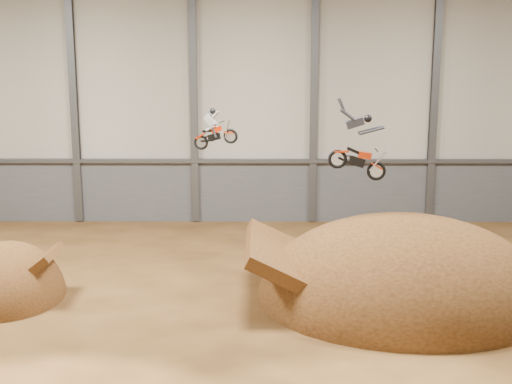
% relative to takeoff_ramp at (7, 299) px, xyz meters
% --- Properties ---
extents(floor, '(40.00, 40.00, 0.00)m').
position_rel_takeoff_ramp_xyz_m(floor, '(9.93, -2.41, 0.00)').
color(floor, '#462A12').
rests_on(floor, ground).
extents(back_wall, '(40.00, 0.10, 14.00)m').
position_rel_takeoff_ramp_xyz_m(back_wall, '(9.93, 12.59, 7.00)').
color(back_wall, '#B9B4A4').
rests_on(back_wall, ground).
extents(lower_band_back, '(39.80, 0.18, 3.50)m').
position_rel_takeoff_ramp_xyz_m(lower_band_back, '(9.93, 12.49, 1.75)').
color(lower_band_back, '#505257').
rests_on(lower_band_back, ground).
extents(steel_rail, '(39.80, 0.35, 0.20)m').
position_rel_takeoff_ramp_xyz_m(steel_rail, '(9.93, 12.34, 3.55)').
color(steel_rail, '#47494F').
rests_on(steel_rail, lower_band_back).
extents(steel_column_1, '(0.40, 0.36, 13.90)m').
position_rel_takeoff_ramp_xyz_m(steel_column_1, '(-0.07, 12.39, 7.00)').
color(steel_column_1, '#47494F').
rests_on(steel_column_1, ground).
extents(steel_column_2, '(0.40, 0.36, 13.90)m').
position_rel_takeoff_ramp_xyz_m(steel_column_2, '(6.60, 12.39, 7.00)').
color(steel_column_2, '#47494F').
rests_on(steel_column_2, ground).
extents(steel_column_3, '(0.40, 0.36, 13.90)m').
position_rel_takeoff_ramp_xyz_m(steel_column_3, '(13.27, 12.39, 7.00)').
color(steel_column_3, '#47494F').
rests_on(steel_column_3, ground).
extents(steel_column_4, '(0.40, 0.36, 13.90)m').
position_rel_takeoff_ramp_xyz_m(steel_column_4, '(19.93, 12.39, 7.00)').
color(steel_column_4, '#47494F').
rests_on(steel_column_4, ground).
extents(takeoff_ramp, '(4.64, 5.36, 4.64)m').
position_rel_takeoff_ramp_xyz_m(takeoff_ramp, '(0.00, 0.00, 0.00)').
color(takeoff_ramp, '#3E230F').
rests_on(takeoff_ramp, ground).
extents(landing_ramp, '(11.78, 10.42, 6.80)m').
position_rel_takeoff_ramp_xyz_m(landing_ramp, '(16.05, 0.06, 0.00)').
color(landing_ramp, '#3E230F').
rests_on(landing_ramp, ground).
extents(fmx_rider_a, '(2.38, 1.25, 2.14)m').
position_rel_takeoff_ramp_xyz_m(fmx_rider_a, '(8.49, 2.27, 6.77)').
color(fmx_rider_a, red).
extents(fmx_rider_b, '(3.84, 0.97, 3.53)m').
position_rel_takeoff_ramp_xyz_m(fmx_rider_b, '(14.04, 0.84, 6.36)').
color(fmx_rider_b, red).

